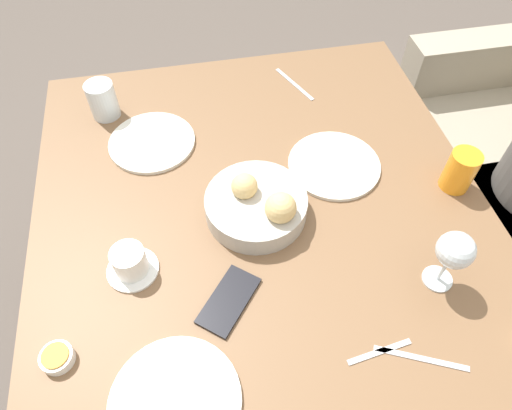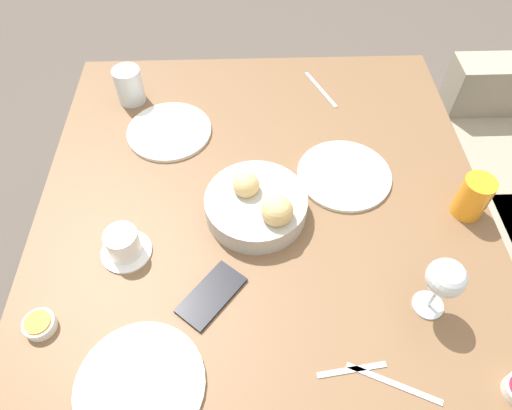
# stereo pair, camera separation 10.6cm
# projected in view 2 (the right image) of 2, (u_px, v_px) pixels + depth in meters

# --- Properties ---
(ground_plane) EXTENTS (10.00, 10.00, 0.00)m
(ground_plane) POSITION_uv_depth(u_px,v_px,m) (261.00, 352.00, 1.65)
(ground_plane) COLOR #564C44
(dining_table) EXTENTS (1.37, 1.09, 0.76)m
(dining_table) POSITION_uv_depth(u_px,v_px,m) (264.00, 255.00, 1.12)
(dining_table) COLOR brown
(dining_table) RESTS_ON ground_plane
(bread_basket) EXTENTS (0.24, 0.24, 0.11)m
(bread_basket) POSITION_uv_depth(u_px,v_px,m) (257.00, 205.00, 1.06)
(bread_basket) COLOR #B2ADA3
(bread_basket) RESTS_ON dining_table
(plate_near_left) EXTENTS (0.23, 0.23, 0.01)m
(plate_near_left) POSITION_uv_depth(u_px,v_px,m) (169.00, 131.00, 1.25)
(plate_near_left) COLOR silver
(plate_near_left) RESTS_ON dining_table
(plate_near_right) EXTENTS (0.24, 0.24, 0.01)m
(plate_near_right) POSITION_uv_depth(u_px,v_px,m) (140.00, 385.00, 0.84)
(plate_near_right) COLOR silver
(plate_near_right) RESTS_ON dining_table
(plate_far_center) EXTENTS (0.24, 0.24, 0.01)m
(plate_far_center) POSITION_uv_depth(u_px,v_px,m) (344.00, 175.00, 1.15)
(plate_far_center) COLOR silver
(plate_far_center) RESTS_ON dining_table
(juice_glass) EXTENTS (0.07, 0.07, 0.11)m
(juice_glass) POSITION_uv_depth(u_px,v_px,m) (473.00, 197.00, 1.05)
(juice_glass) COLOR orange
(juice_glass) RESTS_ON dining_table
(water_tumbler) EXTENTS (0.08, 0.08, 0.10)m
(water_tumbler) POSITION_uv_depth(u_px,v_px,m) (129.00, 85.00, 1.30)
(water_tumbler) COLOR silver
(water_tumbler) RESTS_ON dining_table
(wine_glass) EXTENTS (0.08, 0.08, 0.16)m
(wine_glass) POSITION_uv_depth(u_px,v_px,m) (445.00, 279.00, 0.85)
(wine_glass) COLOR silver
(wine_glass) RESTS_ON dining_table
(coffee_cup) EXTENTS (0.11, 0.11, 0.07)m
(coffee_cup) POSITION_uv_depth(u_px,v_px,m) (124.00, 245.00, 0.99)
(coffee_cup) COLOR white
(coffee_cup) RESTS_ON dining_table
(jam_bowl_honey) EXTENTS (0.06, 0.06, 0.03)m
(jam_bowl_honey) POSITION_uv_depth(u_px,v_px,m) (40.00, 324.00, 0.90)
(jam_bowl_honey) COLOR white
(jam_bowl_honey) RESTS_ON dining_table
(fork_silver) EXTENTS (0.08, 0.17, 0.00)m
(fork_silver) POSITION_uv_depth(u_px,v_px,m) (394.00, 384.00, 0.84)
(fork_silver) COLOR #B7B7BC
(fork_silver) RESTS_ON dining_table
(knife_silver) EXTENTS (0.17, 0.08, 0.00)m
(knife_silver) POSITION_uv_depth(u_px,v_px,m) (321.00, 89.00, 1.37)
(knife_silver) COLOR #B7B7BC
(knife_silver) RESTS_ON dining_table
(spoon_coffee) EXTENTS (0.03, 0.14, 0.00)m
(spoon_coffee) POSITION_uv_depth(u_px,v_px,m) (352.00, 370.00, 0.86)
(spoon_coffee) COLOR #B7B7BC
(spoon_coffee) RESTS_ON dining_table
(cell_phone) EXTENTS (0.16, 0.15, 0.01)m
(cell_phone) POSITION_uv_depth(u_px,v_px,m) (211.00, 295.00, 0.95)
(cell_phone) COLOR black
(cell_phone) RESTS_ON dining_table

